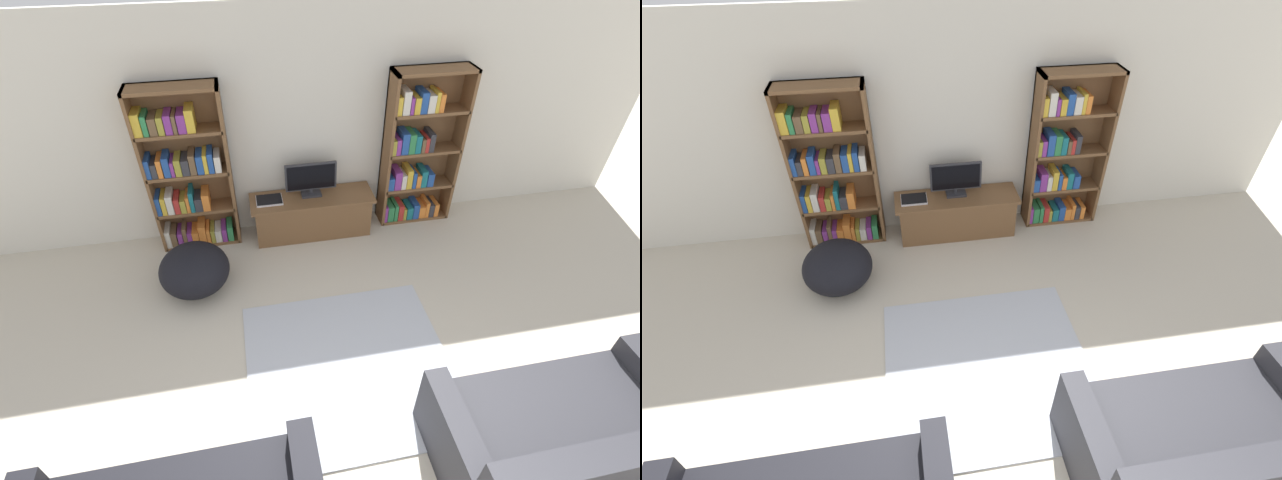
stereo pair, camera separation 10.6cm
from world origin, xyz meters
The scene contains 9 objects.
wall_back centered at (0.00, 4.23, 1.30)m, with size 8.80×0.06×2.60m.
bookshelf_left centered at (-1.25, 4.05, 0.91)m, with size 0.91×0.30×1.93m.
bookshelf_right centered at (1.44, 4.06, 0.91)m, with size 0.91×0.30×1.93m.
tv_stand centered at (0.14, 3.94, 0.27)m, with size 1.49×0.46×0.53m.
television centered at (0.14, 4.00, 0.75)m, with size 0.61×0.16×0.42m.
laptop centered at (-0.37, 3.95, 0.54)m, with size 0.31×0.23×0.03m.
area_rug centered at (0.12, 1.91, 0.01)m, with size 1.86×1.74×0.02m.
couch_right_sofa centered at (1.45, 0.83, 0.31)m, with size 1.83×0.98×0.94m.
beanbag_ottoman centered at (-1.26, 3.21, 0.26)m, with size 0.74×0.74×0.52m, color black.
Camera 2 is at (-0.47, -0.28, 3.41)m, focal length 24.00 mm.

